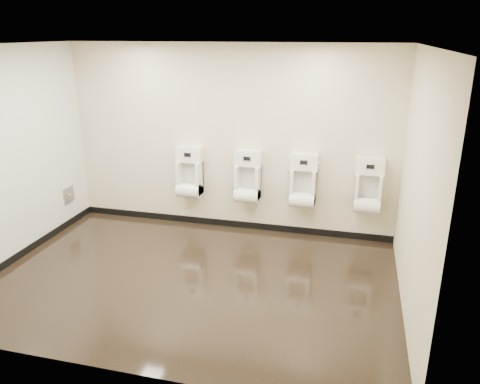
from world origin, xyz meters
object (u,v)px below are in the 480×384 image
(urinal_1, at_px, (248,180))
(urinal_3, at_px, (368,190))
(access_panel, at_px, (69,195))
(urinal_0, at_px, (190,176))
(urinal_2, at_px, (303,185))

(urinal_1, bearing_deg, urinal_3, 0.00)
(access_panel, xyz_separation_m, urinal_1, (2.81, 0.41, 0.33))
(urinal_0, xyz_separation_m, urinal_2, (1.75, 0.00, 0.00))
(urinal_0, relative_size, urinal_2, 1.00)
(access_panel, relative_size, urinal_0, 0.33)
(urinal_0, distance_m, urinal_2, 1.75)
(access_panel, relative_size, urinal_3, 0.33)
(urinal_1, relative_size, urinal_2, 1.00)
(urinal_0, height_order, urinal_1, same)
(access_panel, distance_m, urinal_2, 3.67)
(access_panel, height_order, urinal_3, urinal_3)
(access_panel, xyz_separation_m, urinal_0, (1.88, 0.41, 0.33))
(urinal_2, distance_m, urinal_3, 0.92)
(urinal_0, bearing_deg, urinal_3, 0.00)
(urinal_0, relative_size, urinal_1, 1.00)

